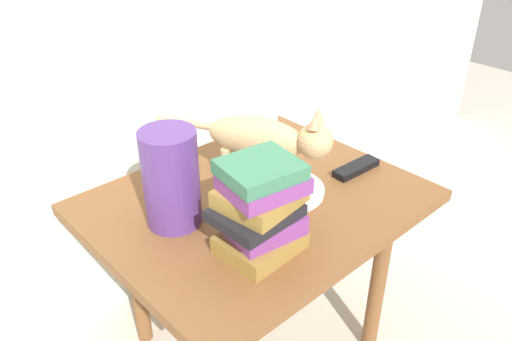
# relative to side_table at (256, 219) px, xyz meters

# --- Properties ---
(ground_plane) EXTENTS (6.00, 6.00, 0.00)m
(ground_plane) POSITION_rel_side_table_xyz_m (0.00, 0.00, -0.46)
(ground_plane) COLOR #B2A899
(side_table) EXTENTS (0.80, 0.65, 0.53)m
(side_table) POSITION_rel_side_table_xyz_m (0.00, 0.00, 0.00)
(side_table) COLOR brown
(side_table) RESTS_ON ground
(plate) EXTENTS (0.21, 0.21, 0.01)m
(plate) POSITION_rel_side_table_xyz_m (0.07, -0.03, 0.07)
(plate) COLOR white
(plate) RESTS_ON side_table
(bread_roll) EXTENTS (0.09, 0.07, 0.05)m
(bread_roll) POSITION_rel_side_table_xyz_m (0.07, -0.04, 0.11)
(bread_roll) COLOR #E0BC7A
(bread_roll) RESTS_ON plate
(cat) EXTENTS (0.26, 0.43, 0.23)m
(cat) POSITION_rel_side_table_xyz_m (0.07, 0.03, 0.20)
(cat) COLOR tan
(cat) RESTS_ON side_table
(book_stack) EXTENTS (0.20, 0.17, 0.21)m
(book_stack) POSITION_rel_side_table_xyz_m (-0.13, -0.15, 0.17)
(book_stack) COLOR olive
(book_stack) RESTS_ON side_table
(green_vase) EXTENTS (0.13, 0.13, 0.24)m
(green_vase) POSITION_rel_side_table_xyz_m (-0.21, 0.06, 0.19)
(green_vase) COLOR #4C2D72
(green_vase) RESTS_ON side_table
(candle_jar) EXTENTS (0.07, 0.07, 0.08)m
(candle_jar) POSITION_rel_side_table_xyz_m (0.26, 0.24, 0.11)
(candle_jar) COLOR silver
(candle_jar) RESTS_ON side_table
(tv_remote) EXTENTS (0.15, 0.05, 0.02)m
(tv_remote) POSITION_rel_side_table_xyz_m (0.29, -0.09, 0.08)
(tv_remote) COLOR black
(tv_remote) RESTS_ON side_table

